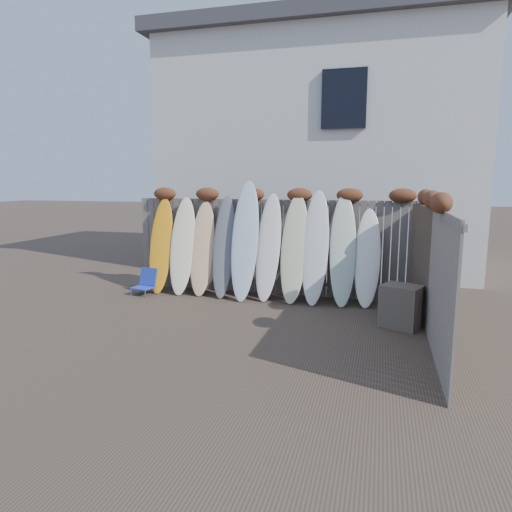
% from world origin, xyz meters
% --- Properties ---
extents(ground, '(80.00, 80.00, 0.00)m').
position_xyz_m(ground, '(0.00, 0.00, 0.00)').
color(ground, '#493A2D').
extents(back_fence, '(6.05, 0.28, 2.24)m').
position_xyz_m(back_fence, '(0.06, 2.39, 1.18)').
color(back_fence, slate).
rests_on(back_fence, ground).
extents(right_fence, '(0.28, 4.40, 2.24)m').
position_xyz_m(right_fence, '(2.99, 0.25, 1.14)').
color(right_fence, slate).
rests_on(right_fence, ground).
extents(house, '(8.50, 5.50, 6.33)m').
position_xyz_m(house, '(0.50, 6.50, 3.20)').
color(house, silver).
rests_on(house, ground).
extents(beach_chair, '(0.48, 0.50, 0.55)m').
position_xyz_m(beach_chair, '(-2.56, 1.64, 0.25)').
color(beach_chair, blue).
rests_on(beach_chair, ground).
extents(wooden_crate, '(0.75, 0.70, 0.70)m').
position_xyz_m(wooden_crate, '(2.60, 0.75, 0.35)').
color(wooden_crate, '#483E36').
rests_on(wooden_crate, ground).
extents(lattice_panel, '(0.27, 1.30, 1.97)m').
position_xyz_m(lattice_panel, '(2.90, 1.29, 0.98)').
color(lattice_panel, '#4A3E2D').
rests_on(lattice_panel, ground).
extents(surfboard_0, '(0.56, 0.75, 2.01)m').
position_xyz_m(surfboard_0, '(-2.33, 1.97, 1.01)').
color(surfboard_0, orange).
rests_on(surfboard_0, ground).
extents(surfboard_1, '(0.58, 0.76, 2.04)m').
position_xyz_m(surfboard_1, '(-1.83, 1.97, 1.02)').
color(surfboard_1, '#FEF1C9').
rests_on(surfboard_1, ground).
extents(surfboard_2, '(0.57, 0.73, 1.96)m').
position_xyz_m(surfboard_2, '(-1.39, 2.00, 0.98)').
color(surfboard_2, '#DAA480').
rests_on(surfboard_2, ground).
extents(surfboard_3, '(0.49, 0.76, 2.09)m').
position_xyz_m(surfboard_3, '(-0.90, 1.95, 1.04)').
color(surfboard_3, slate).
rests_on(surfboard_3, ground).
extents(surfboard_4, '(0.58, 0.86, 2.40)m').
position_xyz_m(surfboard_4, '(-0.42, 1.88, 1.20)').
color(surfboard_4, silver).
rests_on(surfboard_4, ground).
extents(surfboard_5, '(0.54, 0.78, 2.14)m').
position_xyz_m(surfboard_5, '(0.05, 1.96, 1.07)').
color(surfboard_5, white).
rests_on(surfboard_5, ground).
extents(surfboard_6, '(0.55, 0.76, 2.13)m').
position_xyz_m(surfboard_6, '(0.58, 1.93, 1.06)').
color(surfboard_6, beige).
rests_on(surfboard_6, ground).
extents(surfboard_7, '(0.51, 0.78, 2.21)m').
position_xyz_m(surfboard_7, '(1.00, 1.93, 1.11)').
color(surfboard_7, silver).
rests_on(surfboard_7, ground).
extents(surfboard_8, '(0.57, 0.79, 2.14)m').
position_xyz_m(surfboard_8, '(1.53, 1.95, 1.07)').
color(surfboard_8, silver).
rests_on(surfboard_8, ground).
extents(surfboard_9, '(0.49, 0.67, 1.86)m').
position_xyz_m(surfboard_9, '(2.00, 1.98, 0.93)').
color(surfboard_9, white).
rests_on(surfboard_9, ground).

